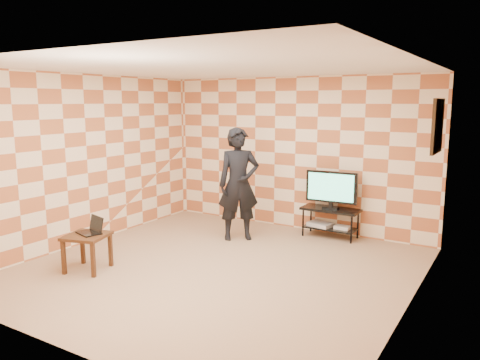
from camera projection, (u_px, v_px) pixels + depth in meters
name	position (u px, v px, depth m)	size (l,w,h in m)	color
floor	(217.00, 269.00, 6.43)	(5.00, 5.00, 0.00)	tan
wall_back	(295.00, 154.00, 8.31)	(5.00, 0.02, 2.70)	#F6E0BB
wall_front	(57.00, 208.00, 4.09)	(5.00, 0.02, 2.70)	#F6E0BB
wall_left	(87.00, 160.00, 7.48)	(0.02, 5.00, 2.70)	#F6E0BB
wall_right	(413.00, 190.00, 4.93)	(0.02, 5.00, 2.70)	#F6E0BB
ceiling	(216.00, 67.00, 5.98)	(5.00, 5.00, 0.02)	white
wall_art	(438.00, 126.00, 6.15)	(0.04, 0.72, 0.72)	black
tv_stand	(330.00, 216.00, 7.86)	(0.96, 0.43, 0.50)	black
tv	(331.00, 188.00, 7.78)	(0.86, 0.18, 0.63)	black
dvd_player	(320.00, 224.00, 7.95)	(0.39, 0.28, 0.06)	#B4B4B7
game_console	(342.00, 227.00, 7.77)	(0.25, 0.18, 0.06)	silver
side_table	(87.00, 241.00, 6.31)	(0.65, 0.65, 0.50)	#39220F
laptop	(92.00, 229.00, 6.36)	(0.39, 0.34, 0.22)	black
person	(239.00, 184.00, 7.68)	(0.68, 0.44, 1.85)	black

